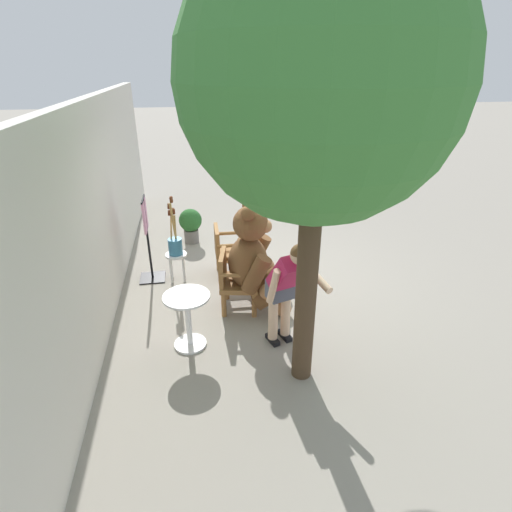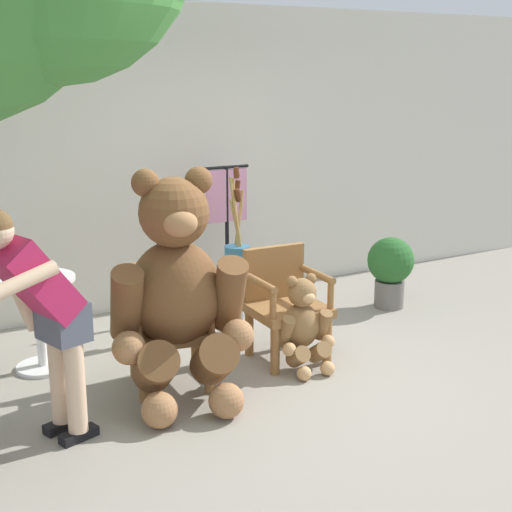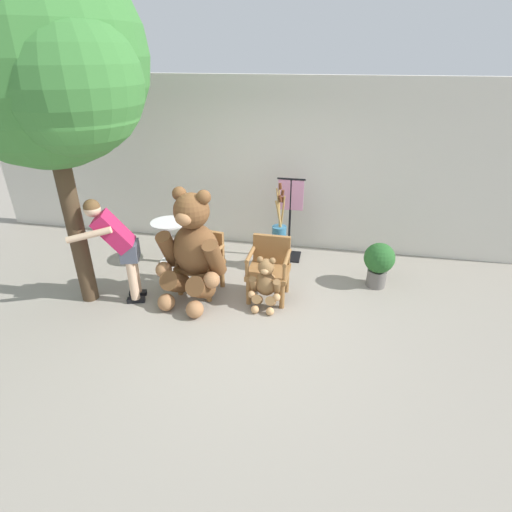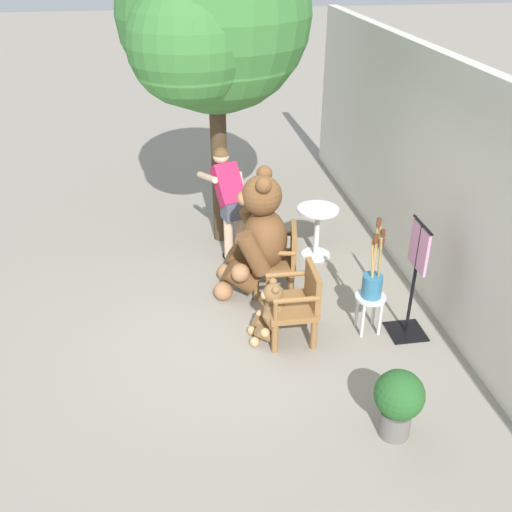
% 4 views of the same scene
% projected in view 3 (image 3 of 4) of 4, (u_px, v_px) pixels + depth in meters
% --- Properties ---
extents(ground_plane, '(60.00, 60.00, 0.00)m').
position_uv_depth(ground_plane, '(224.00, 316.00, 5.25)').
color(ground_plane, gray).
extents(back_wall, '(10.00, 0.16, 2.80)m').
position_uv_depth(back_wall, '(259.00, 165.00, 6.70)').
color(back_wall, silver).
rests_on(back_wall, ground).
extents(wooden_chair_left, '(0.65, 0.62, 0.86)m').
position_uv_depth(wooden_chair_left, '(202.00, 260.00, 5.66)').
color(wooden_chair_left, olive).
rests_on(wooden_chair_left, ground).
extents(wooden_chair_right, '(0.57, 0.53, 0.86)m').
position_uv_depth(wooden_chair_right, '(269.00, 267.00, 5.50)').
color(wooden_chair_right, olive).
rests_on(wooden_chair_right, ground).
extents(teddy_bear_large, '(0.98, 0.97, 1.58)m').
position_uv_depth(teddy_bear_large, '(193.00, 248.00, 5.30)').
color(teddy_bear_large, brown).
rests_on(teddy_bear_large, ground).
extents(teddy_bear_small, '(0.44, 0.42, 0.73)m').
position_uv_depth(teddy_bear_small, '(265.00, 283.00, 5.30)').
color(teddy_bear_small, olive).
rests_on(teddy_bear_small, ground).
extents(person_visitor, '(0.77, 0.64, 1.48)m').
position_uv_depth(person_visitor, '(117.00, 242.00, 5.21)').
color(person_visitor, black).
rests_on(person_visitor, ground).
extents(white_stool, '(0.34, 0.34, 0.46)m').
position_uv_depth(white_stool, '(279.00, 248.00, 6.26)').
color(white_stool, silver).
rests_on(white_stool, ground).
extents(brush_bucket, '(0.22, 0.22, 0.95)m').
position_uv_depth(brush_bucket, '(279.00, 230.00, 6.12)').
color(brush_bucket, teal).
rests_on(brush_bucket, white_stool).
extents(round_side_table, '(0.56, 0.56, 0.72)m').
position_uv_depth(round_side_table, '(170.00, 238.00, 6.39)').
color(round_side_table, white).
rests_on(round_side_table, ground).
extents(patio_tree, '(2.48, 2.37, 4.24)m').
position_uv_depth(patio_tree, '(43.00, 62.00, 4.20)').
color(patio_tree, '#473523').
rests_on(patio_tree, ground).
extents(potted_plant, '(0.44, 0.44, 0.68)m').
position_uv_depth(potted_plant, '(379.00, 262.00, 5.76)').
color(potted_plant, slate).
rests_on(potted_plant, ground).
extents(clothing_display_stand, '(0.44, 0.40, 1.36)m').
position_uv_depth(clothing_display_stand, '(290.00, 217.00, 6.44)').
color(clothing_display_stand, black).
rests_on(clothing_display_stand, ground).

